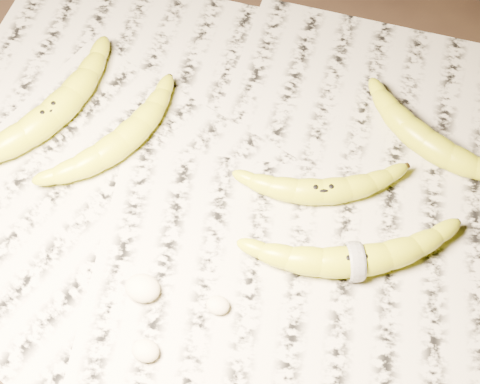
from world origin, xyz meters
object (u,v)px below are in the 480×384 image
(banana_left_a, at_px, (50,114))
(banana_taped, at_px, (355,260))
(banana_upper_a, at_px, (427,141))
(banana_left_b, at_px, (121,140))
(banana_center, at_px, (322,190))

(banana_left_a, xyz_separation_m, banana_taped, (0.40, -0.08, -0.00))
(banana_taped, height_order, banana_upper_a, same)
(banana_taped, relative_size, banana_upper_a, 1.17)
(banana_left_b, height_order, banana_taped, same)
(banana_center, bearing_deg, banana_taped, -73.89)
(banana_left_b, xyz_separation_m, banana_upper_a, (0.35, 0.11, -0.00))
(banana_left_b, bearing_deg, banana_upper_a, -45.93)
(banana_left_a, distance_m, banana_upper_a, 0.46)
(banana_left_b, bearing_deg, banana_taped, -76.15)
(banana_center, height_order, banana_upper_a, banana_upper_a)
(banana_left_a, bearing_deg, banana_left_b, -72.54)
(banana_left_b, height_order, banana_upper_a, same)
(banana_center, relative_size, banana_taped, 0.81)
(banana_left_a, distance_m, banana_left_b, 0.10)
(banana_left_a, height_order, banana_upper_a, banana_left_a)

